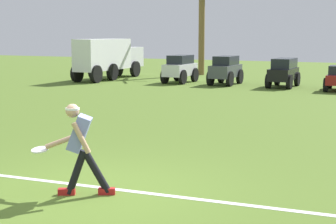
{
  "coord_description": "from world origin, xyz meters",
  "views": [
    {
      "loc": [
        4.4,
        -6.5,
        2.47
      ],
      "look_at": [
        -0.01,
        2.83,
        0.9
      ],
      "focal_mm": 55.0,
      "sensor_mm": 36.0,
      "label": 1
    }
  ],
  "objects_px": {
    "parked_car_slot_b": "(226,69)",
    "parked_car_slot_c": "(284,72)",
    "frisbee_in_flight": "(40,150)",
    "parked_car_slot_a": "(180,68)",
    "palm_tree_far_left": "(201,20)",
    "frisbee_thrower": "(80,144)",
    "box_truck": "(109,57)"
  },
  "relations": [
    {
      "from": "parked_car_slot_b",
      "to": "parked_car_slot_c",
      "type": "distance_m",
      "value": 2.85
    },
    {
      "from": "frisbee_in_flight",
      "to": "parked_car_slot_a",
      "type": "relative_size",
      "value": 0.12
    },
    {
      "from": "parked_car_slot_a",
      "to": "parked_car_slot_b",
      "type": "bearing_deg",
      "value": 0.75
    },
    {
      "from": "palm_tree_far_left",
      "to": "parked_car_slot_c",
      "type": "bearing_deg",
      "value": -39.51
    },
    {
      "from": "frisbee_thrower",
      "to": "parked_car_slot_a",
      "type": "bearing_deg",
      "value": 109.22
    },
    {
      "from": "palm_tree_far_left",
      "to": "parked_car_slot_b",
      "type": "bearing_deg",
      "value": -56.99
    },
    {
      "from": "parked_car_slot_a",
      "to": "palm_tree_far_left",
      "type": "relative_size",
      "value": 0.42
    },
    {
      "from": "parked_car_slot_b",
      "to": "palm_tree_far_left",
      "type": "bearing_deg",
      "value": 123.01
    },
    {
      "from": "parked_car_slot_b",
      "to": "frisbee_thrower",
      "type": "bearing_deg",
      "value": -78.12
    },
    {
      "from": "parked_car_slot_b",
      "to": "palm_tree_far_left",
      "type": "height_order",
      "value": "palm_tree_far_left"
    },
    {
      "from": "palm_tree_far_left",
      "to": "parked_car_slot_a",
      "type": "bearing_deg",
      "value": -80.1
    },
    {
      "from": "frisbee_in_flight",
      "to": "parked_car_slot_c",
      "type": "distance_m",
      "value": 17.84
    },
    {
      "from": "frisbee_in_flight",
      "to": "box_truck",
      "type": "relative_size",
      "value": 0.05
    },
    {
      "from": "frisbee_thrower",
      "to": "palm_tree_far_left",
      "type": "distance_m",
      "value": 24.01
    },
    {
      "from": "parked_car_slot_c",
      "to": "palm_tree_far_left",
      "type": "distance_m",
      "value": 8.42
    },
    {
      "from": "parked_car_slot_a",
      "to": "parked_car_slot_c",
      "type": "xyz_separation_m",
      "value": [
        5.28,
        0.07,
        -0.02
      ]
    },
    {
      "from": "frisbee_in_flight",
      "to": "parked_car_slot_b",
      "type": "height_order",
      "value": "parked_car_slot_b"
    },
    {
      "from": "frisbee_in_flight",
      "to": "parked_car_slot_a",
      "type": "bearing_deg",
      "value": 107.12
    },
    {
      "from": "parked_car_slot_b",
      "to": "parked_car_slot_c",
      "type": "height_order",
      "value": "parked_car_slot_b"
    },
    {
      "from": "parked_car_slot_c",
      "to": "parked_car_slot_a",
      "type": "bearing_deg",
      "value": -179.29
    },
    {
      "from": "parked_car_slot_a",
      "to": "parked_car_slot_b",
      "type": "relative_size",
      "value": 1.0
    },
    {
      "from": "parked_car_slot_c",
      "to": "palm_tree_far_left",
      "type": "height_order",
      "value": "palm_tree_far_left"
    },
    {
      "from": "frisbee_thrower",
      "to": "palm_tree_far_left",
      "type": "bearing_deg",
      "value": 107.18
    },
    {
      "from": "frisbee_in_flight",
      "to": "box_truck",
      "type": "xyz_separation_m",
      "value": [
        -9.88,
        17.98,
        0.56
      ]
    },
    {
      "from": "palm_tree_far_left",
      "to": "frisbee_in_flight",
      "type": "bearing_deg",
      "value": -74.46
    },
    {
      "from": "parked_car_slot_a",
      "to": "palm_tree_far_left",
      "type": "height_order",
      "value": "palm_tree_far_left"
    },
    {
      "from": "parked_car_slot_c",
      "to": "palm_tree_far_left",
      "type": "bearing_deg",
      "value": 140.49
    },
    {
      "from": "parked_car_slot_a",
      "to": "box_truck",
      "type": "xyz_separation_m",
      "value": [
        -4.4,
        0.21,
        0.49
      ]
    },
    {
      "from": "parked_car_slot_b",
      "to": "parked_car_slot_c",
      "type": "xyz_separation_m",
      "value": [
        2.85,
        0.03,
        -0.02
      ]
    },
    {
      "from": "frisbee_in_flight",
      "to": "box_truck",
      "type": "distance_m",
      "value": 20.52
    },
    {
      "from": "frisbee_thrower",
      "to": "frisbee_in_flight",
      "type": "bearing_deg",
      "value": -169.89
    },
    {
      "from": "box_truck",
      "to": "palm_tree_far_left",
      "type": "bearing_deg",
      "value": 54.78
    }
  ]
}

